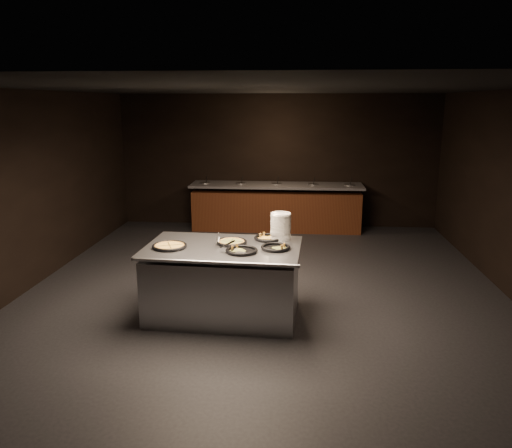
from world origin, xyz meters
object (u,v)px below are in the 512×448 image
object	(u,v)px
plate_stack	(281,226)
pan_cheese_whole	(232,242)
serving_counter	(223,283)
pan_veggie_whole	(170,246)

from	to	relation	value
plate_stack	pan_cheese_whole	xyz separation A→B (m)	(-0.63, -0.25, -0.16)
plate_stack	pan_cheese_whole	distance (m)	0.69
serving_counter	pan_cheese_whole	size ratio (longest dim) A/B	5.03
serving_counter	plate_stack	xyz separation A→B (m)	(0.72, 0.38, 0.67)
pan_veggie_whole	plate_stack	bearing A→B (deg)	20.05
serving_counter	pan_cheese_whole	bearing A→B (deg)	58.05
pan_cheese_whole	pan_veggie_whole	bearing A→B (deg)	-161.42
serving_counter	pan_veggie_whole	distance (m)	0.84
pan_cheese_whole	plate_stack	bearing A→B (deg)	21.78
pan_veggie_whole	pan_cheese_whole	distance (m)	0.79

